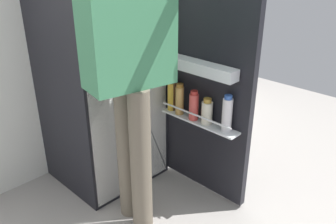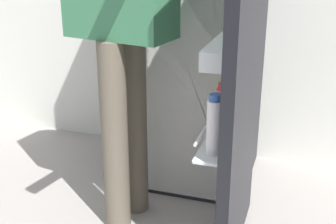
% 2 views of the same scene
% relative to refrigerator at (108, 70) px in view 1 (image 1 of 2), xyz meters
% --- Properties ---
extents(ground_plane, '(5.42, 5.42, 0.00)m').
position_rel_refrigerator_xyz_m(ground_plane, '(-0.03, -0.51, -0.81)').
color(ground_plane, gray).
extents(refrigerator, '(0.71, 1.27, 1.62)m').
position_rel_refrigerator_xyz_m(refrigerator, '(0.00, 0.00, 0.00)').
color(refrigerator, black).
rests_on(refrigerator, ground_plane).
extents(person, '(0.59, 0.84, 1.78)m').
position_rel_refrigerator_xyz_m(person, '(-0.21, -0.49, 0.28)').
color(person, '#665B4C').
rests_on(person, ground_plane).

